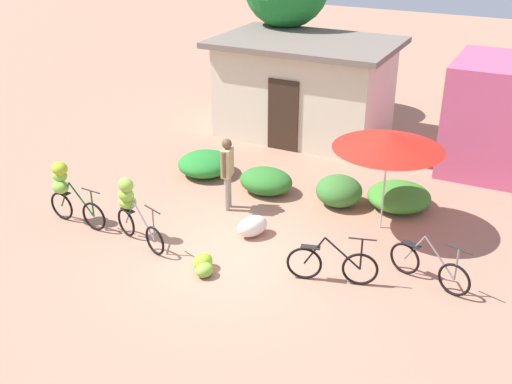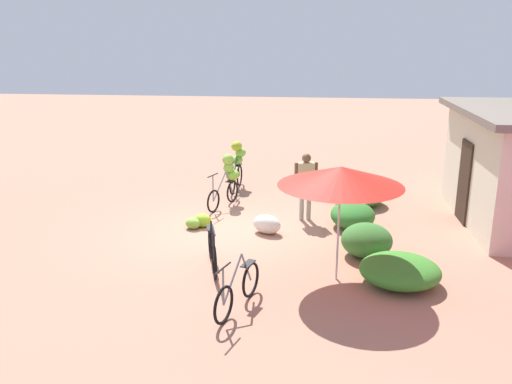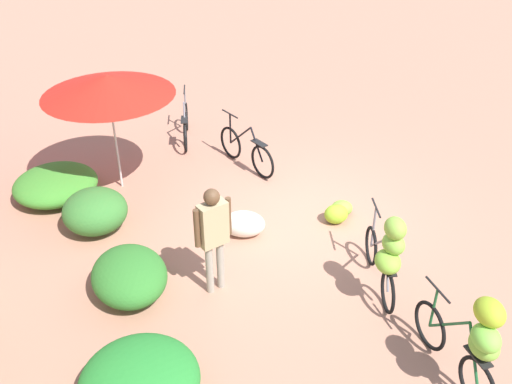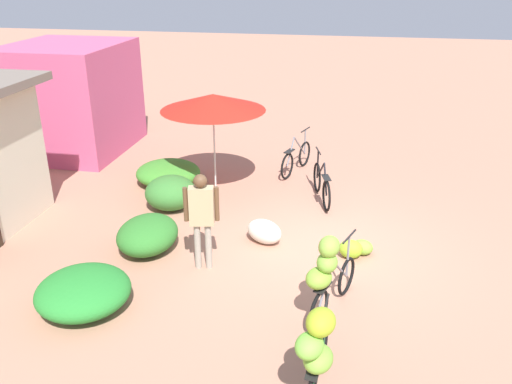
{
  "view_description": "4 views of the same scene",
  "coord_description": "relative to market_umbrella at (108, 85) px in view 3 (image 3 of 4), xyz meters",
  "views": [
    {
      "loc": [
        5.1,
        -9.05,
        6.47
      ],
      "look_at": [
        -0.27,
        1.59,
        0.71
      ],
      "focal_mm": 43.28,
      "sensor_mm": 36.0,
      "label": 1
    },
    {
      "loc": [
        11.67,
        2.09,
        4.38
      ],
      "look_at": [
        0.93,
        0.85,
        1.27
      ],
      "focal_mm": 37.69,
      "sensor_mm": 36.0,
      "label": 2
    },
    {
      "loc": [
        -7.13,
        3.75,
        5.6
      ],
      "look_at": [
        -0.25,
        0.87,
        0.92
      ],
      "focal_mm": 40.17,
      "sensor_mm": 36.0,
      "label": 3
    },
    {
      "loc": [
        -8.68,
        -0.49,
        4.79
      ],
      "look_at": [
        0.18,
        1.2,
        0.89
      ],
      "focal_mm": 37.73,
      "sensor_mm": 36.0,
      "label": 4
    }
  ],
  "objects": [
    {
      "name": "hedge_bush_front_right",
      "position": [
        -2.96,
        0.47,
        -1.7
      ],
      "size": [
        1.3,
        1.06,
        0.6
      ],
      "primitive_type": "ellipsoid",
      "color": "#2F742A",
      "rests_on": "ground"
    },
    {
      "name": "banana_pile_on_ground",
      "position": [
        -2.5,
        -3.19,
        -1.85
      ],
      "size": [
        0.55,
        0.64,
        0.32
      ],
      "color": "#7EAF39",
      "rests_on": "ground"
    },
    {
      "name": "bicycle_by_shop",
      "position": [
        1.38,
        -1.67,
        -1.65
      ],
      "size": [
        1.58,
        0.55,
        0.96
      ],
      "color": "black",
      "rests_on": "ground"
    },
    {
      "name": "produce_sack",
      "position": [
        -2.31,
        -1.53,
        -1.78
      ],
      "size": [
        0.71,
        0.82,
        0.44
      ],
      "primitive_type": "ellipsoid",
      "rotation": [
        0.0,
        0.0,
        1.11
      ],
      "color": "silver",
      "rests_on": "ground"
    },
    {
      "name": "bicycle_leftmost",
      "position": [
        -6.15,
        -2.79,
        -1.17
      ],
      "size": [
        1.6,
        0.5,
        1.41
      ],
      "color": "black",
      "rests_on": "ground"
    },
    {
      "name": "person_vendor",
      "position": [
        -3.37,
        -0.68,
        -0.96
      ],
      "size": [
        0.28,
        0.57,
        1.69
      ],
      "color": "gray",
      "rests_on": "ground"
    },
    {
      "name": "hedge_bush_front_left",
      "position": [
        -4.82,
        0.75,
        -1.72
      ],
      "size": [
        1.39,
        1.4,
        0.57
      ],
      "primitive_type": "ellipsoid",
      "color": "#27802E",
      "rests_on": "ground"
    },
    {
      "name": "market_umbrella",
      "position": [
        0.0,
        0.0,
        0.0
      ],
      "size": [
        2.28,
        2.28,
        2.18
      ],
      "color": "beige",
      "rests_on": "ground"
    },
    {
      "name": "ground_plane",
      "position": [
        -2.26,
        -2.53,
        -2.0
      ],
      "size": [
        60.0,
        60.0,
        0.0
      ],
      "primitive_type": "plane",
      "color": "#AD765E"
    },
    {
      "name": "bicycle_near_pile",
      "position": [
        -4.44,
        -2.79,
        -1.2
      ],
      "size": [
        1.55,
        0.74,
        1.39
      ],
      "color": "black",
      "rests_on": "ground"
    },
    {
      "name": "bicycle_center_loaded",
      "position": [
        -0.22,
        -2.41,
        -1.64
      ],
      "size": [
        1.64,
        0.5,
        0.98
      ],
      "color": "black",
      "rests_on": "ground"
    },
    {
      "name": "hedge_bush_by_door",
      "position": [
        0.08,
        1.15,
        -1.74
      ],
      "size": [
        1.43,
        1.49,
        0.53
      ],
      "primitive_type": "ellipsoid",
      "color": "#3C872C",
      "rests_on": "ground"
    },
    {
      "name": "hedge_bush_mid",
      "position": [
        -1.19,
        0.65,
        -1.66
      ],
      "size": [
        1.07,
        1.06,
        0.69
      ],
      "primitive_type": "ellipsoid",
      "color": "#36742F",
      "rests_on": "ground"
    }
  ]
}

